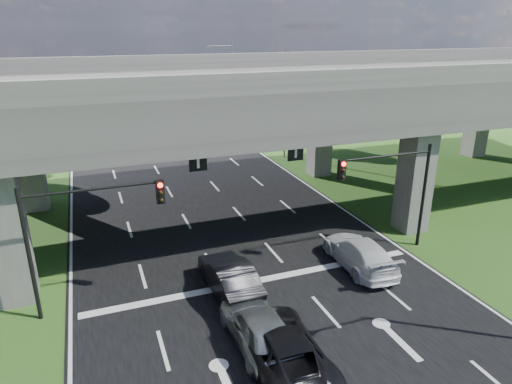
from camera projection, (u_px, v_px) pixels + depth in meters
ground at (289, 321)px, 19.63m from camera, size 160.00×160.00×0.00m
road at (222, 229)px, 28.41m from camera, size 18.00×120.00×0.03m
overpass at (209, 97)px, 27.46m from camera, size 80.00×15.00×10.00m
signal_right at (394, 181)px, 24.26m from camera, size 5.76×0.54×6.00m
signal_left at (82, 223)px, 19.06m from camera, size 5.76×0.54×6.00m
streetlight_far at (282, 96)px, 42.07m from camera, size 3.38×0.25×10.00m
streetlight_beyond at (229, 79)px, 56.13m from camera, size 3.38×0.25×10.00m
tree_left_far at (26, 91)px, 50.47m from camera, size 4.80×4.80×8.32m
tree_right_near at (292, 103)px, 47.03m from camera, size 4.20×4.20×7.28m
tree_right_mid at (286, 94)px, 55.16m from camera, size 3.91×3.90×6.76m
tree_right_far at (234, 83)px, 60.64m from camera, size 4.50×4.50×7.80m
car_silver at (259, 328)px, 17.76m from camera, size 2.13×5.05×1.70m
car_dark at (230, 277)px, 21.41m from camera, size 1.92×5.09×1.66m
car_white at (359, 253)px, 23.78m from camera, size 2.50×5.48×1.55m
car_trailing at (282, 347)px, 16.75m from camera, size 2.82×5.84×1.60m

